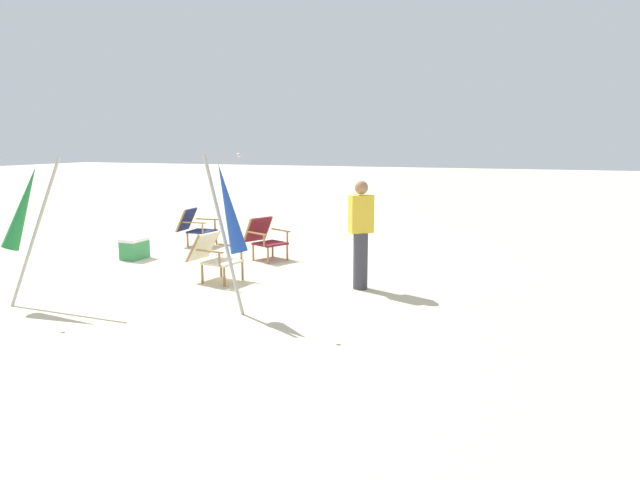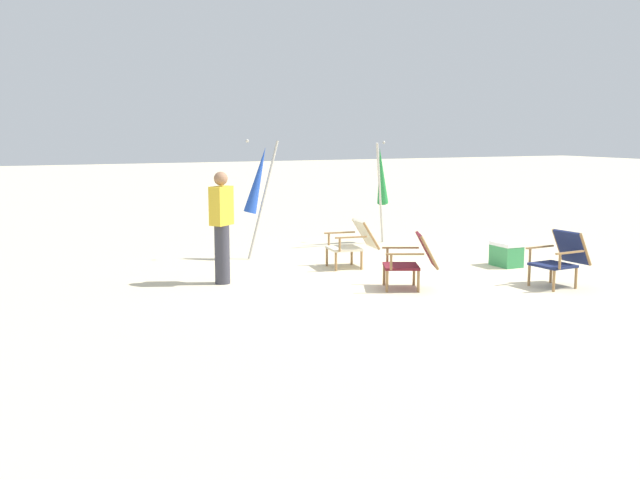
% 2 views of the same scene
% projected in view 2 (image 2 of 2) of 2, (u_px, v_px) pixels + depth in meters
% --- Properties ---
extents(ground_plane, '(80.00, 80.00, 0.00)m').
position_uv_depth(ground_plane, '(418.00, 275.00, 11.53)').
color(ground_plane, beige).
extents(beach_chair_front_left, '(0.83, 0.92, 0.79)m').
position_uv_depth(beach_chair_front_left, '(413.00, 259.00, 10.49)').
color(beach_chair_front_left, maroon).
rests_on(beach_chair_front_left, ground).
extents(beach_chair_back_right, '(0.67, 0.85, 0.77)m').
position_uv_depth(beach_chair_back_right, '(354.00, 242.00, 12.12)').
color(beach_chair_back_right, beige).
rests_on(beach_chair_back_right, ground).
extents(beach_chair_back_left, '(0.63, 0.77, 0.79)m').
position_uv_depth(beach_chair_back_left, '(561.00, 257.00, 10.66)').
color(beach_chair_back_left, '#19234C').
rests_on(beach_chair_back_left, ground).
extents(umbrella_furled_green, '(0.70, 0.62, 2.01)m').
position_uv_depth(umbrella_furled_green, '(381.00, 177.00, 14.51)').
color(umbrella_furled_green, '#B7B2A8').
rests_on(umbrella_furled_green, ground).
extents(umbrella_furled_blue, '(0.27, 0.64, 2.07)m').
position_uv_depth(umbrella_furled_blue, '(258.00, 181.00, 12.80)').
color(umbrella_furled_blue, '#B7B2A8').
rests_on(umbrella_furled_blue, ground).
extents(person_near_chairs, '(0.36, 0.39, 1.63)m').
position_uv_depth(person_near_chairs, '(222.00, 227.00, 10.78)').
color(person_near_chairs, '#383842').
rests_on(person_near_chairs, ground).
extents(cooler_box, '(0.49, 0.35, 0.40)m').
position_uv_depth(cooler_box, '(506.00, 254.00, 12.25)').
color(cooler_box, '#338C4C').
rests_on(cooler_box, ground).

